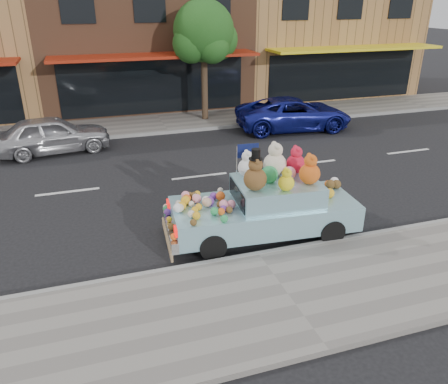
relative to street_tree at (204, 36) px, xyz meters
name	(u,v)px	position (x,y,z in m)	size (l,w,h in m)	color
ground	(199,176)	(-2.03, -6.55, -3.69)	(120.00, 120.00, 0.00)	black
near_sidewalk	(288,296)	(-2.03, -13.05, -3.63)	(60.00, 3.00, 0.12)	gray
far_sidewalk	(162,123)	(-2.03, -0.05, -3.63)	(60.00, 3.00, 0.12)	gray
near_kerb	(258,255)	(-2.03, -11.55, -3.63)	(60.00, 0.12, 0.13)	gray
far_kerb	(169,132)	(-2.03, -1.55, -3.63)	(60.00, 0.12, 0.13)	gray
storefront_mid	(139,30)	(-2.03, 5.42, -0.05)	(10.00, 9.80, 7.30)	brown
storefront_right	(310,27)	(7.97, 5.42, -0.05)	(10.00, 9.80, 7.30)	#9E7242
street_tree	(204,36)	(0.00, 0.00, 0.00)	(3.00, 2.70, 5.22)	#38281C
car_silver	(52,135)	(-6.49, -2.65, -3.01)	(1.61, 4.00, 1.36)	#B9B8BE
car_blue	(294,114)	(3.22, -2.53, -3.01)	(2.26, 4.89, 1.36)	navy
art_car	(265,204)	(-1.49, -10.59, -2.90)	(4.60, 2.08, 2.29)	black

